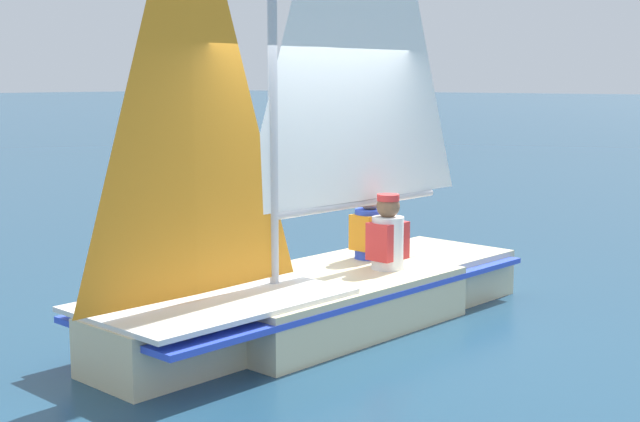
{
  "coord_description": "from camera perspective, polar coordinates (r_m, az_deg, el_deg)",
  "views": [
    {
      "loc": [
        -4.87,
        6.14,
        2.22
      ],
      "look_at": [
        0.0,
        0.0,
        1.06
      ],
      "focal_mm": 50.0,
      "sensor_mm": 36.0,
      "label": 1
    }
  ],
  "objects": [
    {
      "name": "sailor_crew",
      "position": [
        8.84,
        3.2,
        -1.95
      ],
      "size": [
        0.32,
        0.36,
        1.16
      ],
      "rotation": [
        0.0,
        0.0,
        1.49
      ],
      "color": "black",
      "rests_on": "ground_plane"
    },
    {
      "name": "sailboat_main",
      "position": [
        7.98,
        0.12,
        -1.99
      ],
      "size": [
        1.82,
        4.73,
        5.56
      ],
      "rotation": [
        0.0,
        0.0,
        1.49
      ],
      "color": "beige",
      "rests_on": "ground_plane"
    },
    {
      "name": "ground_plane",
      "position": [
        8.14,
        -0.0,
        -7.41
      ],
      "size": [
        260.0,
        260.0,
        0.0
      ],
      "primitive_type": "plane",
      "color": "navy"
    },
    {
      "name": "sailor_helm",
      "position": [
        8.36,
        4.35,
        -2.56
      ],
      "size": [
        0.32,
        0.36,
        1.16
      ],
      "rotation": [
        0.0,
        0.0,
        1.49
      ],
      "color": "black",
      "rests_on": "ground_plane"
    }
  ]
}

